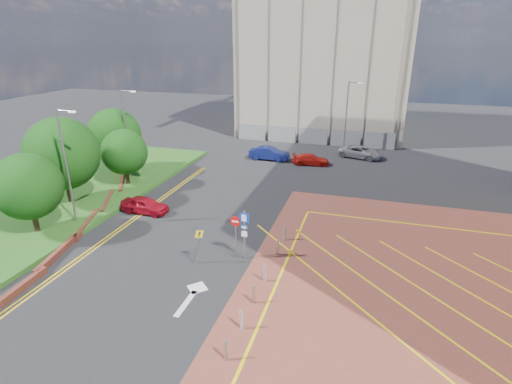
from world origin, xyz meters
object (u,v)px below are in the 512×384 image
at_px(tree_c, 124,152).
at_px(tree_d, 114,135).
at_px(tree_b, 62,154).
at_px(warning_sign, 198,242).
at_px(sign_cluster, 241,230).
at_px(car_silver_back, 360,152).
at_px(lamp_left_far, 126,130).
at_px(lamp_left_near, 67,163).
at_px(car_blue_back, 269,153).
at_px(car_red_back, 311,160).
at_px(tree_a, 28,186).
at_px(lamp_back, 347,114).
at_px(car_red_left, 145,205).

distance_m(tree_c, tree_d, 4.30).
relative_size(tree_b, warning_sign, 3.00).
bearing_deg(tree_d, tree_b, -82.87).
xyz_separation_m(sign_cluster, car_silver_back, (5.74, 24.47, -1.29)).
bearing_deg(lamp_left_far, tree_b, -98.77).
bearing_deg(tree_d, lamp_left_far, -25.68).
xyz_separation_m(lamp_left_near, car_blue_back, (8.94, 19.78, -3.94)).
bearing_deg(tree_c, tree_b, -111.80).
bearing_deg(car_silver_back, tree_d, 133.67).
height_order(lamp_left_far, sign_cluster, lamp_left_far).
distance_m(lamp_left_near, lamp_left_far, 10.20).
relative_size(tree_c, car_red_back, 1.28).
relative_size(tree_a, tree_b, 0.80).
relative_size(tree_a, tree_c, 1.10).
height_order(tree_c, lamp_back, lamp_back).
bearing_deg(car_blue_back, tree_d, 124.62).
bearing_deg(tree_b, tree_d, 97.13).
bearing_deg(tree_b, warning_sign, -21.44).
bearing_deg(tree_c, tree_d, 135.00).
distance_m(tree_c, sign_cluster, 16.53).
relative_size(tree_a, car_silver_back, 1.13).
bearing_deg(tree_a, tree_d, 100.89).
bearing_deg(tree_c, tree_a, -92.86).
height_order(tree_b, lamp_left_far, lamp_left_far).
bearing_deg(car_red_back, lamp_back, -31.10).
relative_size(tree_d, warning_sign, 2.70).
height_order(tree_a, lamp_left_near, lamp_left_near).
bearing_deg(tree_b, lamp_back, 49.59).
distance_m(sign_cluster, car_silver_back, 25.17).
xyz_separation_m(tree_b, tree_d, (-1.00, 8.00, -0.37)).
bearing_deg(tree_b, sign_cluster, -14.26).
height_order(tree_b, warning_sign, tree_b).
bearing_deg(tree_b, car_blue_back, 54.40).
bearing_deg(lamp_left_near, car_red_back, 54.80).
bearing_deg(warning_sign, tree_c, 138.24).
distance_m(tree_a, tree_d, 13.24).
relative_size(sign_cluster, car_silver_back, 0.67).
bearing_deg(car_red_left, tree_b, 94.43).
relative_size(sign_cluster, car_blue_back, 0.74).
xyz_separation_m(tree_d, car_red_left, (7.55, -7.66, -3.24)).
bearing_deg(lamp_left_far, tree_a, -87.99).
distance_m(tree_d, sign_cluster, 20.74).
relative_size(sign_cluster, car_red_left, 0.87).
relative_size(tree_d, lamp_left_far, 0.76).
distance_m(lamp_left_near, car_red_back, 23.96).
distance_m(car_red_left, car_silver_back, 25.08).
distance_m(warning_sign, car_red_back, 21.86).
height_order(car_blue_back, car_silver_back, car_blue_back).
height_order(tree_c, tree_d, tree_d).
bearing_deg(lamp_left_near, lamp_back, 57.60).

